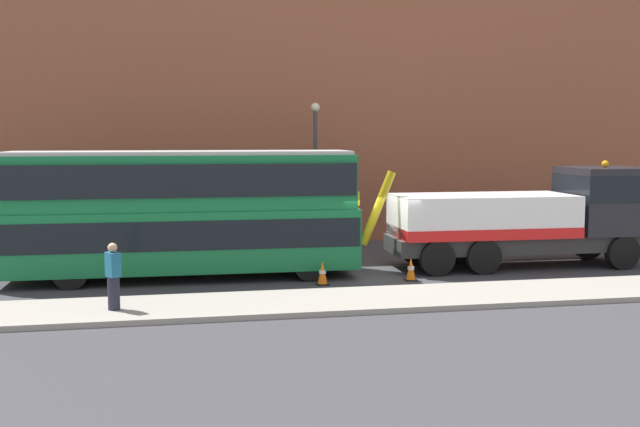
# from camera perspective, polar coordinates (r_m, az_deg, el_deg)

# --- Properties ---
(ground_plane) EXTENTS (120.00, 120.00, 0.00)m
(ground_plane) POSITION_cam_1_polar(r_m,az_deg,el_deg) (24.67, 4.15, -4.58)
(ground_plane) COLOR #38383D
(near_kerb) EXTENTS (60.00, 2.80, 0.15)m
(near_kerb) POSITION_cam_1_polar(r_m,az_deg,el_deg) (20.71, 7.21, -6.46)
(near_kerb) COLOR gray
(near_kerb) RESTS_ON ground_plane
(building_facade) EXTENTS (60.00, 1.50, 16.00)m
(building_facade) POSITION_cam_1_polar(r_m,az_deg,el_deg) (32.14, 0.50, 12.35)
(building_facade) COLOR #935138
(building_facade) RESTS_ON ground_plane
(recovery_tow_truck) EXTENTS (10.16, 2.78, 3.67)m
(recovery_tow_truck) POSITION_cam_1_polar(r_m,az_deg,el_deg) (26.59, 15.99, -0.19)
(recovery_tow_truck) COLOR #2D2D2D
(recovery_tow_truck) RESTS_ON ground_plane
(double_decker_bus) EXTENTS (11.08, 2.72, 4.06)m
(double_decker_bus) POSITION_cam_1_polar(r_m,az_deg,el_deg) (23.67, -10.53, 0.34)
(double_decker_bus) COLOR #146B38
(double_decker_bus) RESTS_ON ground_plane
(pedestrian_onlooker) EXTENTS (0.42, 0.48, 1.71)m
(pedestrian_onlooker) POSITION_cam_1_polar(r_m,az_deg,el_deg) (19.40, -15.66, -4.75)
(pedestrian_onlooker) COLOR #232333
(pedestrian_onlooker) RESTS_ON near_kerb
(traffic_cone_near_bus) EXTENTS (0.36, 0.36, 0.72)m
(traffic_cone_near_bus) POSITION_cam_1_polar(r_m,az_deg,el_deg) (22.60, 0.19, -4.67)
(traffic_cone_near_bus) COLOR orange
(traffic_cone_near_bus) RESTS_ON ground_plane
(traffic_cone_midway) EXTENTS (0.36, 0.36, 0.72)m
(traffic_cone_midway) POSITION_cam_1_polar(r_m,az_deg,el_deg) (23.42, 7.03, -4.33)
(traffic_cone_midway) COLOR orange
(traffic_cone_midway) RESTS_ON ground_plane
(street_lamp) EXTENTS (0.36, 0.36, 5.83)m
(street_lamp) POSITION_cam_1_polar(r_m,az_deg,el_deg) (29.65, -0.36, 3.98)
(street_lamp) COLOR #38383D
(street_lamp) RESTS_ON ground_plane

